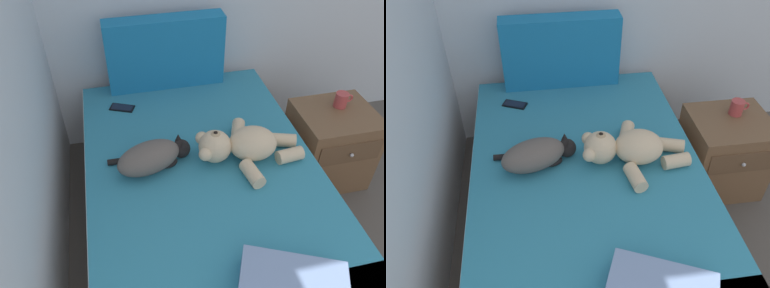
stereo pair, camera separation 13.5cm
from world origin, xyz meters
The scene contains 7 objects.
bed centered at (0.79, 2.67, 0.26)m, with size 1.26×1.96×0.53m.
patterned_cushion centered at (0.75, 3.55, 0.77)m, with size 0.75×0.14×0.47m.
cat centered at (0.54, 2.77, 0.60)m, with size 0.44×0.29×0.15m.
teddy_bear centered at (1.01, 2.75, 0.61)m, with size 0.57×0.51×0.19m.
cell_phone centered at (0.43, 3.33, 0.54)m, with size 0.16×0.13×0.01m.
nightstand centered at (1.73, 3.00, 0.26)m, with size 0.48×0.46×0.53m.
mug centered at (1.77, 3.06, 0.58)m, with size 0.12×0.08×0.09m.
Camera 1 is at (0.41, 1.28, 1.97)m, focal length 36.72 mm.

